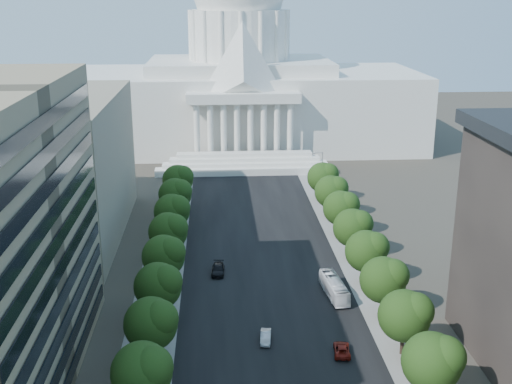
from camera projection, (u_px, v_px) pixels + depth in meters
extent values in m
cube|color=black|center=(259.00, 247.00, 132.36)|extent=(30.00, 260.00, 0.01)
cube|color=gray|center=(166.00, 250.00, 131.19)|extent=(8.00, 260.00, 0.02)
cube|color=gray|center=(350.00, 245.00, 133.52)|extent=(8.00, 260.00, 0.02)
cube|color=white|center=(240.00, 108.00, 219.16)|extent=(120.00, 50.00, 25.00)
cube|color=white|center=(240.00, 65.00, 214.85)|extent=(60.00, 40.00, 4.00)
cube|color=white|center=(243.00, 97.00, 191.06)|extent=(34.00, 8.00, 3.00)
cylinder|color=white|center=(239.00, 35.00, 211.88)|extent=(32.00, 32.00, 16.00)
cube|color=gray|center=(28.00, 169.00, 134.49)|extent=(38.00, 52.00, 30.00)
sphere|color=black|center=(142.00, 372.00, 77.97)|extent=(7.60, 7.60, 7.60)
sphere|color=black|center=(152.00, 367.00, 76.99)|extent=(5.32, 5.32, 5.32)
cylinder|color=#33261C|center=(152.00, 353.00, 90.80)|extent=(0.56, 0.56, 2.94)
sphere|color=black|center=(151.00, 324.00, 89.40)|extent=(7.60, 7.60, 7.60)
sphere|color=black|center=(159.00, 319.00, 88.42)|extent=(5.32, 5.32, 5.32)
cylinder|color=#33261C|center=(159.00, 313.00, 102.23)|extent=(0.56, 0.56, 2.94)
sphere|color=black|center=(158.00, 286.00, 100.84)|extent=(7.60, 7.60, 7.60)
sphere|color=black|center=(166.00, 281.00, 99.85)|extent=(5.32, 5.32, 5.32)
cylinder|color=#33261C|center=(165.00, 281.00, 113.67)|extent=(0.56, 0.56, 2.94)
sphere|color=black|center=(163.00, 256.00, 112.27)|extent=(7.60, 7.60, 7.60)
sphere|color=black|center=(170.00, 252.00, 111.29)|extent=(5.32, 5.32, 5.32)
cylinder|color=#33261C|center=(169.00, 254.00, 125.10)|extent=(0.56, 0.56, 2.94)
sphere|color=black|center=(168.00, 232.00, 123.70)|extent=(7.60, 7.60, 7.60)
sphere|color=black|center=(174.00, 228.00, 122.72)|extent=(5.32, 5.32, 5.32)
cylinder|color=#33261C|center=(173.00, 232.00, 136.54)|extent=(0.56, 0.56, 2.94)
sphere|color=black|center=(172.00, 212.00, 135.14)|extent=(7.60, 7.60, 7.60)
sphere|color=black|center=(178.00, 208.00, 134.16)|extent=(5.32, 5.32, 5.32)
cylinder|color=#33261C|center=(176.00, 214.00, 147.97)|extent=(0.56, 0.56, 2.94)
sphere|color=black|center=(175.00, 195.00, 146.57)|extent=(7.60, 7.60, 7.60)
sphere|color=black|center=(180.00, 191.00, 145.59)|extent=(5.32, 5.32, 5.32)
cylinder|color=#33261C|center=(178.00, 198.00, 159.40)|extent=(0.56, 0.56, 2.94)
sphere|color=black|center=(178.00, 180.00, 158.01)|extent=(7.60, 7.60, 7.60)
sphere|color=black|center=(183.00, 176.00, 157.02)|extent=(5.32, 5.32, 5.32)
sphere|color=black|center=(432.00, 362.00, 80.17)|extent=(7.60, 7.60, 7.60)
sphere|color=black|center=(445.00, 357.00, 79.19)|extent=(5.32, 5.32, 5.32)
cylinder|color=#33261C|center=(402.00, 345.00, 93.00)|extent=(0.56, 0.56, 2.94)
sphere|color=black|center=(404.00, 316.00, 91.61)|extent=(7.60, 7.60, 7.60)
sphere|color=black|center=(416.00, 311.00, 90.62)|extent=(5.32, 5.32, 5.32)
cylinder|color=#33261C|center=(381.00, 306.00, 104.44)|extent=(0.56, 0.56, 2.94)
sphere|color=black|center=(383.00, 280.00, 103.04)|extent=(7.60, 7.60, 7.60)
sphere|color=black|center=(393.00, 275.00, 102.06)|extent=(5.32, 5.32, 5.32)
cylinder|color=#33261C|center=(365.00, 275.00, 115.87)|extent=(0.56, 0.56, 2.94)
sphere|color=black|center=(366.00, 251.00, 114.47)|extent=(7.60, 7.60, 7.60)
sphere|color=black|center=(375.00, 247.00, 113.49)|extent=(5.32, 5.32, 5.32)
cylinder|color=#33261C|center=(351.00, 250.00, 127.31)|extent=(0.56, 0.56, 2.94)
sphere|color=black|center=(352.00, 228.00, 125.91)|extent=(7.60, 7.60, 7.60)
sphere|color=black|center=(360.00, 223.00, 124.93)|extent=(5.32, 5.32, 5.32)
cylinder|color=#33261C|center=(340.00, 229.00, 138.74)|extent=(0.56, 0.56, 2.94)
sphere|color=black|center=(341.00, 208.00, 137.34)|extent=(7.60, 7.60, 7.60)
sphere|color=black|center=(348.00, 204.00, 136.36)|extent=(5.32, 5.32, 5.32)
cylinder|color=#33261C|center=(330.00, 211.00, 150.17)|extent=(0.56, 0.56, 2.94)
sphere|color=black|center=(331.00, 192.00, 148.78)|extent=(7.60, 7.60, 7.60)
sphere|color=black|center=(337.00, 188.00, 147.79)|extent=(5.32, 5.32, 5.32)
cylinder|color=#33261C|center=(322.00, 195.00, 161.61)|extent=(0.56, 0.56, 2.94)
sphere|color=black|center=(322.00, 177.00, 160.21)|extent=(7.60, 7.60, 7.60)
sphere|color=black|center=(328.00, 174.00, 159.23)|extent=(5.32, 5.32, 5.32)
cylinder|color=gray|center=(453.00, 377.00, 79.87)|extent=(0.18, 0.18, 9.00)
cylinder|color=gray|center=(446.00, 347.00, 78.52)|extent=(2.40, 0.14, 0.14)
sphere|color=gray|center=(437.00, 348.00, 78.48)|extent=(0.44, 0.44, 0.44)
cylinder|color=gray|center=(398.00, 289.00, 103.69)|extent=(0.18, 0.18, 9.00)
cylinder|color=gray|center=(392.00, 265.00, 102.34)|extent=(2.40, 0.14, 0.14)
sphere|color=gray|center=(385.00, 265.00, 102.30)|extent=(0.44, 0.44, 0.44)
cylinder|color=gray|center=(363.00, 234.00, 127.51)|extent=(0.18, 0.18, 9.00)
cylinder|color=gray|center=(358.00, 213.00, 126.16)|extent=(2.40, 0.14, 0.14)
sphere|color=gray|center=(353.00, 214.00, 126.12)|extent=(0.44, 0.44, 0.44)
cylinder|color=gray|center=(339.00, 196.00, 151.33)|extent=(0.18, 0.18, 9.00)
cylinder|color=gray|center=(335.00, 178.00, 149.98)|extent=(2.40, 0.14, 0.14)
sphere|color=gray|center=(330.00, 179.00, 149.94)|extent=(0.44, 0.44, 0.44)
cylinder|color=gray|center=(322.00, 168.00, 175.15)|extent=(0.18, 0.18, 9.00)
cylinder|color=gray|center=(318.00, 153.00, 173.80)|extent=(2.40, 0.14, 0.14)
sphere|color=gray|center=(314.00, 153.00, 173.76)|extent=(0.44, 0.44, 0.44)
imported|color=#B6B8BF|center=(266.00, 337.00, 96.51)|extent=(2.00, 4.53, 1.45)
imported|color=maroon|center=(342.00, 350.00, 93.20)|extent=(2.87, 5.20, 1.38)
imported|color=black|center=(218.00, 270.00, 119.78)|extent=(2.62, 5.78, 1.64)
imported|color=white|center=(334.00, 288.00, 110.88)|extent=(3.71, 11.27, 3.08)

